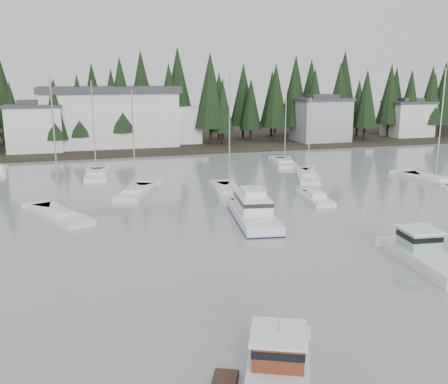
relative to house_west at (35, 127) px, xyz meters
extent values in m
cube|color=black|center=(18.00, 18.00, -4.65)|extent=(240.00, 54.00, 1.00)
cube|color=silver|center=(0.00, 0.00, -0.40)|extent=(9.00, 7.00, 7.50)
cube|color=#38383D|center=(0.00, 0.00, 3.60)|extent=(9.54, 7.42, 0.50)
cube|color=#38383D|center=(0.00, 0.00, 4.20)|extent=(4.95, 3.85, 0.80)
cube|color=#999EA0|center=(54.00, -1.00, -0.15)|extent=(10.00, 8.00, 8.00)
cube|color=#38383D|center=(54.00, -1.00, 4.10)|extent=(10.60, 8.48, 0.50)
cube|color=#38383D|center=(54.00, -1.00, 4.70)|extent=(5.50, 4.40, 0.80)
cube|color=silver|center=(76.00, 1.00, -0.65)|extent=(9.00, 7.00, 7.00)
cube|color=#38383D|center=(76.00, 1.00, 3.10)|extent=(9.54, 7.42, 0.50)
cube|color=#38383D|center=(76.00, 1.00, 3.70)|extent=(4.95, 3.85, 0.80)
cube|color=silver|center=(13.00, 3.00, 0.85)|extent=(24.00, 10.00, 10.00)
cube|color=#38383D|center=(13.00, 3.00, 6.15)|extent=(25.00, 11.00, 1.20)
cube|color=silver|center=(25.00, 5.00, -0.65)|extent=(10.00, 8.00, 7.00)
cube|color=silver|center=(14.00, -75.00, -3.93)|extent=(5.67, 8.34, 0.11)
cube|color=#502110|center=(14.66, -73.52, -3.30)|extent=(3.02, 3.13, 1.26)
cube|color=white|center=(14.66, -73.52, -2.63)|extent=(3.40, 3.53, 0.11)
cube|color=black|center=(14.66, -73.52, -3.05)|extent=(3.08, 3.19, 0.36)
cylinder|color=#A5A8AD|center=(14.66, -73.52, -1.86)|extent=(0.08, 0.08, 1.44)
cube|color=silver|center=(22.00, -50.07, -4.51)|extent=(4.80, 10.95, 1.54)
cube|color=black|center=(22.00, -50.07, -4.63)|extent=(4.84, 11.01, 0.21)
cube|color=white|center=(22.08, -49.54, -3.02)|extent=(3.47, 5.84, 1.39)
cube|color=black|center=(22.08, -49.54, -2.68)|extent=(3.54, 5.90, 0.38)
cube|color=white|center=(22.08, -49.54, -2.01)|extent=(2.35, 3.01, 0.63)
cylinder|color=#A5A8AD|center=(22.08, -49.54, -1.24)|extent=(0.10, 0.10, 1.06)
cube|color=silver|center=(30.00, -64.40, -4.56)|extent=(3.63, 8.21, 1.29)
cube|color=silver|center=(30.00, -64.40, -3.86)|extent=(3.56, 8.04, 0.12)
cube|color=#83AC9B|center=(30.17, -62.82, -3.16)|extent=(2.53, 2.62, 1.39)
cube|color=white|center=(30.17, -62.82, -2.42)|extent=(2.84, 2.97, 0.12)
cube|color=black|center=(30.17, -62.82, -2.89)|extent=(2.59, 2.66, 0.40)
cylinder|color=#A5A8AD|center=(30.17, -62.82, -1.57)|extent=(0.08, 0.08, 1.59)
cube|color=silver|center=(35.81, -33.03, -4.68)|extent=(6.09, 10.19, 1.05)
cube|color=white|center=(35.81, -33.03, -4.03)|extent=(2.90, 3.80, 0.30)
cylinder|color=#A5A8AD|center=(35.81, -33.03, 0.85)|extent=(0.14, 0.14, 10.01)
cube|color=silver|center=(9.00, -24.02, -4.68)|extent=(3.57, 8.71, 1.05)
cube|color=white|center=(9.00, -24.02, -4.03)|extent=(2.24, 3.05, 0.30)
cylinder|color=#A5A8AD|center=(9.00, -24.02, 1.89)|extent=(0.14, 0.14, 12.10)
cube|color=silver|center=(12.81, -36.04, -4.68)|extent=(5.85, 8.84, 1.05)
cube|color=white|center=(12.81, -36.04, -4.03)|extent=(2.95, 3.40, 0.30)
cylinder|color=#A5A8AD|center=(12.81, -36.04, 1.43)|extent=(0.14, 0.14, 11.18)
cube|color=silver|center=(23.05, -39.09, -4.68)|extent=(3.99, 9.95, 1.05)
cube|color=white|center=(23.05, -39.09, -4.03)|extent=(2.31, 3.52, 0.30)
cylinder|color=#A5A8AD|center=(23.05, -39.09, 2.34)|extent=(0.14, 0.14, 12.98)
cube|color=silver|center=(49.99, -40.30, -4.68)|extent=(3.41, 10.80, 1.05)
cube|color=white|center=(49.99, -40.30, -4.03)|extent=(2.23, 3.72, 0.30)
cylinder|color=#A5A8AD|center=(49.99, -40.30, 2.65)|extent=(0.14, 0.14, 13.61)
cube|color=silver|center=(4.78, -43.69, -4.68)|extent=(6.41, 9.69, 1.05)
cube|color=white|center=(4.78, -43.69, -4.03)|extent=(3.05, 3.70, 0.30)
cylinder|color=#A5A8AD|center=(4.78, -43.69, 2.20)|extent=(0.14, 0.14, 12.72)
cube|color=silver|center=(37.09, -22.29, -4.68)|extent=(4.93, 8.84, 1.05)
cube|color=white|center=(37.09, -22.29, -4.03)|extent=(2.68, 3.27, 0.30)
cylinder|color=#A5A8AD|center=(37.09, -22.29, 1.21)|extent=(0.14, 0.14, 10.73)
cube|color=silver|center=(31.07, -44.76, -4.60)|extent=(3.03, 6.68, 0.90)
cube|color=white|center=(31.07, -44.76, -3.90)|extent=(1.76, 2.24, 0.55)
camera|label=1|loc=(6.67, -91.91, 8.32)|focal=40.00mm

